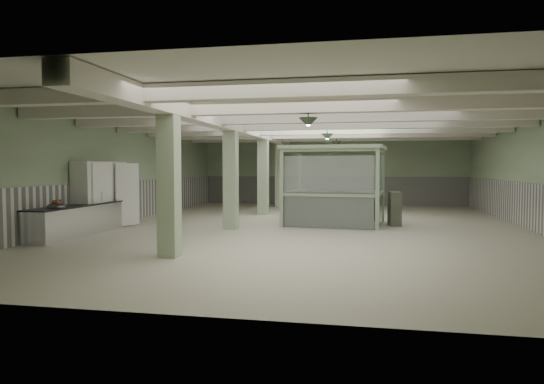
% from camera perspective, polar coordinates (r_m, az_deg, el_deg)
% --- Properties ---
extents(floor, '(20.00, 20.00, 0.00)m').
position_cam_1_polar(floor, '(16.39, 4.58, -4.13)').
color(floor, beige).
rests_on(floor, ground).
extents(ceiling, '(14.00, 20.00, 0.02)m').
position_cam_1_polar(ceiling, '(16.34, 4.63, 8.49)').
color(ceiling, silver).
rests_on(ceiling, wall_back).
extents(wall_back, '(14.00, 0.02, 3.60)m').
position_cam_1_polar(wall_back, '(26.23, 7.09, 2.47)').
color(wall_back, '#A0B893').
rests_on(wall_back, floor).
extents(wall_front, '(14.00, 0.02, 3.60)m').
position_cam_1_polar(wall_front, '(6.44, -5.54, 0.91)').
color(wall_front, '#A0B893').
rests_on(wall_front, floor).
extents(wall_left, '(0.02, 20.00, 3.60)m').
position_cam_1_polar(wall_left, '(18.43, -17.59, 2.13)').
color(wall_left, '#A0B893').
rests_on(wall_left, floor).
extents(wall_right, '(0.02, 20.00, 3.60)m').
position_cam_1_polar(wall_right, '(16.97, 28.82, 1.84)').
color(wall_right, '#A0B893').
rests_on(wall_right, floor).
extents(wainscot_left, '(0.05, 19.90, 1.50)m').
position_cam_1_polar(wainscot_left, '(18.46, -17.47, -1.13)').
color(wainscot_left, silver).
rests_on(wainscot_left, floor).
extents(wainscot_right, '(0.05, 19.90, 1.50)m').
position_cam_1_polar(wainscot_right, '(17.01, 28.65, -1.70)').
color(wainscot_right, silver).
rests_on(wainscot_right, floor).
extents(wainscot_back, '(13.90, 0.05, 1.50)m').
position_cam_1_polar(wainscot_back, '(26.23, 7.07, 0.17)').
color(wainscot_back, silver).
rests_on(wainscot_back, floor).
extents(girder, '(0.45, 19.90, 0.40)m').
position_cam_1_polar(girder, '(16.79, -3.96, 7.59)').
color(girder, silver).
rests_on(girder, ceiling).
extents(beam_a, '(13.90, 0.35, 0.32)m').
position_cam_1_polar(beam_a, '(8.96, -0.92, 11.90)').
color(beam_a, silver).
rests_on(beam_a, ceiling).
extents(beam_b, '(13.90, 0.35, 0.32)m').
position_cam_1_polar(beam_b, '(11.40, 1.74, 9.99)').
color(beam_b, silver).
rests_on(beam_b, ceiling).
extents(beam_c, '(13.90, 0.35, 0.32)m').
position_cam_1_polar(beam_c, '(13.86, 3.45, 8.74)').
color(beam_c, silver).
rests_on(beam_c, ceiling).
extents(beam_d, '(13.90, 0.35, 0.32)m').
position_cam_1_polar(beam_d, '(16.33, 4.63, 7.86)').
color(beam_d, silver).
rests_on(beam_d, ceiling).
extents(beam_e, '(13.90, 0.35, 0.32)m').
position_cam_1_polar(beam_e, '(18.80, 5.50, 7.22)').
color(beam_e, silver).
rests_on(beam_e, ceiling).
extents(beam_f, '(13.90, 0.35, 0.32)m').
position_cam_1_polar(beam_f, '(21.29, 6.16, 6.72)').
color(beam_f, silver).
rests_on(beam_f, ceiling).
extents(beam_g, '(13.90, 0.35, 0.32)m').
position_cam_1_polar(beam_g, '(23.77, 6.68, 6.32)').
color(beam_g, silver).
rests_on(beam_g, ceiling).
extents(column_a, '(0.42, 0.42, 3.60)m').
position_cam_1_polar(column_a, '(11.05, -12.04, 1.72)').
color(column_a, '#A7BC97').
rests_on(column_a, floor).
extents(column_b, '(0.42, 0.42, 3.60)m').
position_cam_1_polar(column_b, '(15.77, -4.88, 2.14)').
color(column_b, '#A7BC97').
rests_on(column_b, floor).
extents(column_c, '(0.42, 0.42, 3.60)m').
position_cam_1_polar(column_c, '(20.63, -1.05, 2.35)').
color(column_c, '#A7BC97').
rests_on(column_c, floor).
extents(column_d, '(0.42, 0.42, 3.60)m').
position_cam_1_polar(column_d, '(24.55, 0.92, 2.45)').
color(column_d, '#A7BC97').
rests_on(column_d, floor).
extents(pendant_front, '(0.44, 0.44, 0.22)m').
position_cam_1_polar(pendant_front, '(11.29, 4.27, 8.16)').
color(pendant_front, '#2D3B2C').
rests_on(pendant_front, ceiling).
extents(pendant_mid, '(0.44, 0.44, 0.22)m').
position_cam_1_polar(pendant_mid, '(16.75, 6.53, 6.46)').
color(pendant_mid, '#2D3B2C').
rests_on(pendant_mid, ceiling).
extents(pendant_back, '(0.44, 0.44, 0.22)m').
position_cam_1_polar(pendant_back, '(21.73, 7.59, 5.66)').
color(pendant_back, '#2D3B2C').
rests_on(pendant_back, ceiling).
extents(prep_counter, '(0.81, 4.61, 0.91)m').
position_cam_1_polar(prep_counter, '(15.68, -21.32, -2.96)').
color(prep_counter, silver).
rests_on(prep_counter, floor).
extents(pitcher_near, '(0.21, 0.23, 0.24)m').
position_cam_1_polar(pitcher_near, '(15.83, -21.15, -0.87)').
color(pitcher_near, silver).
rests_on(pitcher_near, prep_counter).
extents(pitcher_far, '(0.22, 0.24, 0.27)m').
position_cam_1_polar(pitcher_far, '(17.02, -18.21, -0.51)').
color(pitcher_far, silver).
rests_on(pitcher_far, prep_counter).
extents(veg_colander, '(0.63, 0.63, 0.22)m').
position_cam_1_polar(veg_colander, '(14.39, -24.07, -1.34)').
color(veg_colander, '#434248').
rests_on(veg_colander, prep_counter).
extents(orange_bowl, '(0.31, 0.31, 0.09)m').
position_cam_1_polar(orange_bowl, '(14.45, -24.24, -1.59)').
color(orange_bowl, '#B2B2B7').
rests_on(orange_bowl, prep_counter).
extents(walkin_cooler, '(0.98, 2.39, 2.19)m').
position_cam_1_polar(walkin_cooler, '(16.66, -19.45, -0.39)').
color(walkin_cooler, white).
rests_on(walkin_cooler, floor).
extents(guard_booth, '(3.66, 3.18, 2.75)m').
position_cam_1_polar(guard_booth, '(17.22, 7.40, 2.33)').
color(guard_booth, '#94AF8C').
rests_on(guard_booth, floor).
extents(filing_cabinet, '(0.46, 0.59, 1.17)m').
position_cam_1_polar(filing_cabinet, '(17.19, 14.23, -1.93)').
color(filing_cabinet, '#5B6050').
rests_on(filing_cabinet, floor).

